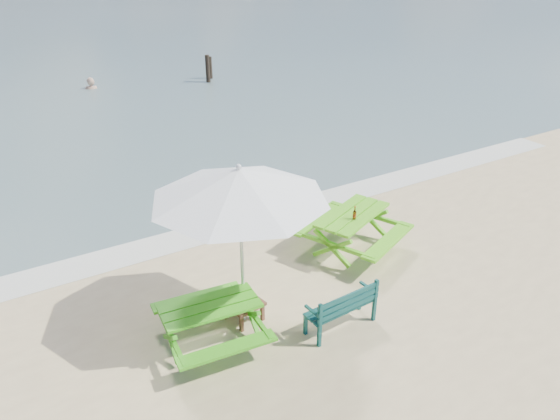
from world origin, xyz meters
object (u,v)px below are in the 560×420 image
patio_umbrella (239,184)px  beer_bottle (354,215)px  swimmer (93,98)px  picnic_table_right (351,232)px  park_bench (340,315)px  side_table (244,310)px  picnic_table_left (211,325)px

patio_umbrella → beer_bottle: (2.86, 0.68, -1.58)m
swimmer → picnic_table_right: bearing=-86.0°
picnic_table_right → swimmer: (-1.15, 16.47, -0.84)m
park_bench → patio_umbrella: size_ratio=0.40×
picnic_table_right → swimmer: picnic_table_right is taller
side_table → beer_bottle: (2.86, 0.68, 0.74)m
picnic_table_left → side_table: size_ratio=2.85×
swimmer → beer_bottle: bearing=-86.5°
picnic_table_right → park_bench: bearing=-132.0°
patio_umbrella → swimmer: 17.70m
side_table → beer_bottle: beer_bottle is taller
side_table → swimmer: (1.83, 17.36, -0.62)m
park_bench → picnic_table_right: bearing=48.0°
side_table → picnic_table_left: bearing=-159.4°
picnic_table_left → park_bench: size_ratio=1.43×
picnic_table_right → beer_bottle: (-0.12, -0.20, 0.53)m
picnic_table_right → park_bench: 2.56m
side_table → beer_bottle: 3.03m
park_bench → swimmer: bearing=88.3°
park_bench → picnic_table_left: bearing=159.5°
side_table → swimmer: swimmer is taller
picnic_table_left → side_table: 0.78m
picnic_table_right → park_bench: (-1.71, -1.90, -0.17)m
picnic_table_right → side_table: (-2.98, -0.88, -0.22)m
picnic_table_right → picnic_table_left: bearing=-162.7°
picnic_table_left → swimmer: bearing=81.8°
swimmer → park_bench: bearing=-91.7°
picnic_table_left → picnic_table_right: size_ratio=0.74×
side_table → swimmer: 17.46m
picnic_table_left → swimmer: size_ratio=1.01×
picnic_table_left → picnic_table_right: picnic_table_right is taller
picnic_table_right → beer_bottle: bearing=-121.2°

